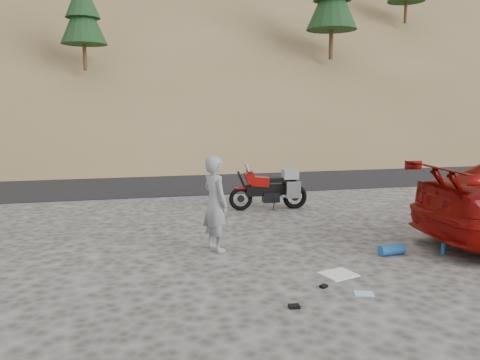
# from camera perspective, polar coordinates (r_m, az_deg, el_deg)

# --- Properties ---
(ground) EXTENTS (140.00, 140.00, 0.00)m
(ground) POSITION_cam_1_polar(r_m,az_deg,el_deg) (8.71, 1.37, -8.53)
(ground) COLOR #3E3C39
(ground) RESTS_ON ground
(road) EXTENTS (120.00, 7.00, 0.05)m
(road) POSITION_cam_1_polar(r_m,az_deg,el_deg) (17.38, -5.94, 0.21)
(road) COLOR black
(road) RESTS_ON ground
(hillside) EXTENTS (120.00, 73.00, 46.72)m
(hillside) POSITION_cam_1_polar(r_m,az_deg,el_deg) (49.70, -10.93, 18.55)
(hillside) COLOR brown
(hillside) RESTS_ON ground
(motorcycle) EXTENTS (2.06, 0.63, 1.22)m
(motorcycle) POSITION_cam_1_polar(r_m,az_deg,el_deg) (12.00, 3.94, -1.14)
(motorcycle) COLOR black
(motorcycle) RESTS_ON ground
(man) EXTENTS (0.63, 0.75, 1.75)m
(man) POSITION_cam_1_polar(r_m,az_deg,el_deg) (8.73, -2.99, -8.49)
(man) COLOR gray
(man) RESTS_ON ground
(gear_white_cloth) EXTENTS (0.60, 0.56, 0.02)m
(gear_white_cloth) POSITION_cam_1_polar(r_m,az_deg,el_deg) (7.65, 11.96, -11.17)
(gear_white_cloth) COLOR white
(gear_white_cloth) RESTS_ON ground
(gear_blue_mat) EXTENTS (0.48, 0.23, 0.19)m
(gear_blue_mat) POSITION_cam_1_polar(r_m,az_deg,el_deg) (8.83, 17.99, -8.10)
(gear_blue_mat) COLOR #185194
(gear_blue_mat) RESTS_ON ground
(gear_bottle) EXTENTS (0.10, 0.10, 0.22)m
(gear_bottle) POSITION_cam_1_polar(r_m,az_deg,el_deg) (9.21, 23.56, -7.62)
(gear_bottle) COLOR #185194
(gear_bottle) RESTS_ON ground
(gear_glove_a) EXTENTS (0.15, 0.12, 0.04)m
(gear_glove_a) POSITION_cam_1_polar(r_m,az_deg,el_deg) (6.39, 6.61, -15.06)
(gear_glove_a) COLOR black
(gear_glove_a) RESTS_ON ground
(gear_glove_b) EXTENTS (0.14, 0.13, 0.04)m
(gear_glove_b) POSITION_cam_1_polar(r_m,az_deg,el_deg) (7.11, 10.18, -12.62)
(gear_glove_b) COLOR black
(gear_glove_b) RESTS_ON ground
(gear_blue_cloth) EXTENTS (0.32, 0.27, 0.01)m
(gear_blue_cloth) POSITION_cam_1_polar(r_m,az_deg,el_deg) (7.00, 14.87, -13.25)
(gear_blue_cloth) COLOR #91C0E1
(gear_blue_cloth) RESTS_ON ground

